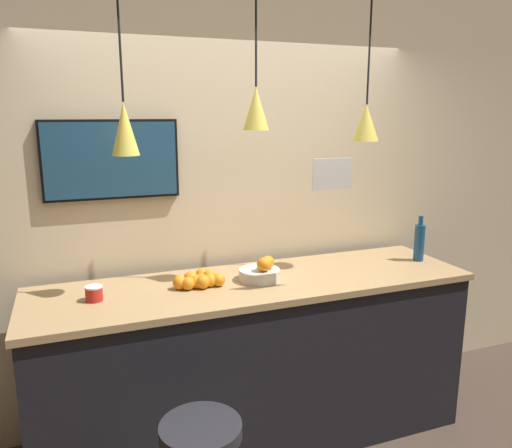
{
  "coord_description": "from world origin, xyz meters",
  "views": [
    {
      "loc": [
        -1.01,
        -1.97,
        2.05
      ],
      "look_at": [
        0.0,
        0.7,
        1.41
      ],
      "focal_mm": 35.0,
      "sensor_mm": 36.0,
      "label": 1
    }
  ],
  "objects_px": {
    "spread_jar": "(94,293)",
    "juice_bottle": "(419,242)",
    "mounted_tv": "(111,160)",
    "fruit_bowl": "(261,272)"
  },
  "relations": [
    {
      "from": "mounted_tv",
      "to": "spread_jar",
      "type": "bearing_deg",
      "value": -111.7
    },
    {
      "from": "fruit_bowl",
      "to": "spread_jar",
      "type": "height_order",
      "value": "fruit_bowl"
    },
    {
      "from": "fruit_bowl",
      "to": "juice_bottle",
      "type": "relative_size",
      "value": 0.79
    },
    {
      "from": "mounted_tv",
      "to": "fruit_bowl",
      "type": "bearing_deg",
      "value": -28.39
    },
    {
      "from": "spread_jar",
      "to": "juice_bottle",
      "type": "bearing_deg",
      "value": 0.0
    },
    {
      "from": "fruit_bowl",
      "to": "spread_jar",
      "type": "relative_size",
      "value": 2.66
    },
    {
      "from": "fruit_bowl",
      "to": "spread_jar",
      "type": "distance_m",
      "value": 0.96
    },
    {
      "from": "fruit_bowl",
      "to": "mounted_tv",
      "type": "relative_size",
      "value": 0.31
    },
    {
      "from": "juice_bottle",
      "to": "spread_jar",
      "type": "distance_m",
      "value": 2.12
    },
    {
      "from": "juice_bottle",
      "to": "spread_jar",
      "type": "xyz_separation_m",
      "value": [
        -2.12,
        -0.0,
        -0.09
      ]
    }
  ]
}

